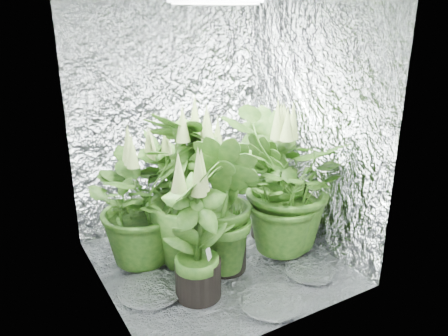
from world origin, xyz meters
name	(u,v)px	position (x,y,z in m)	size (l,w,h in m)	color
ground	(217,262)	(0.00, 0.00, 0.00)	(1.60, 1.60, 0.00)	silver
walls	(216,131)	(0.00, 0.00, 1.00)	(1.62, 1.62, 2.00)	silver
plant_a	(143,202)	(-0.44, 0.29, 0.48)	(0.86, 0.86, 1.00)	black
plant_b	(164,193)	(-0.22, 0.41, 0.45)	(0.66, 0.66, 0.99)	black
plant_c	(271,177)	(0.58, 0.16, 0.51)	(0.69, 0.69, 1.11)	black
plant_d	(189,191)	(-0.15, 0.12, 0.56)	(0.84, 0.84, 1.20)	black
plant_e	(287,184)	(0.53, -0.11, 0.55)	(1.28, 1.28, 1.16)	black
plant_f	(197,233)	(-0.30, -0.28, 0.45)	(0.66, 0.66, 1.01)	black
plant_g	(225,204)	(0.02, -0.09, 0.50)	(0.64, 0.64, 1.10)	black
circulation_fan	(266,214)	(0.60, 0.23, 0.16)	(0.20, 0.30, 0.37)	black
plant_label	(209,254)	(-0.23, -0.32, 0.30)	(0.05, 0.01, 0.09)	white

